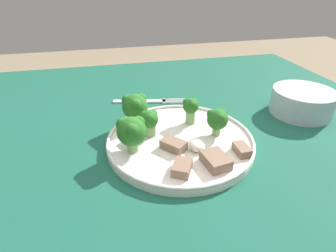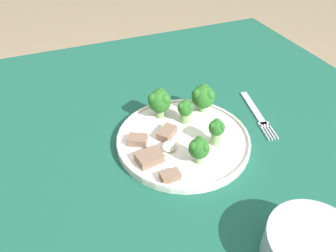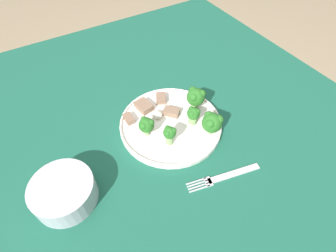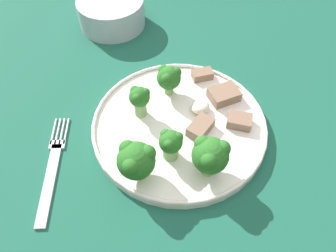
{
  "view_description": "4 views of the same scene",
  "coord_description": "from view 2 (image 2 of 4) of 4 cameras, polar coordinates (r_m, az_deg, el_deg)",
  "views": [
    {
      "loc": [
        0.36,
        -0.11,
        1.06
      ],
      "look_at": [
        -0.03,
        -0.02,
        0.83
      ],
      "focal_mm": 28.0,
      "sensor_mm": 36.0,
      "label": 1
    },
    {
      "loc": [
        0.18,
        0.47,
        1.23
      ],
      "look_at": [
        -0.01,
        -0.01,
        0.82
      ],
      "focal_mm": 35.0,
      "sensor_mm": 36.0,
      "label": 2
    },
    {
      "loc": [
        -0.44,
        0.25,
        1.32
      ],
      "look_at": [
        -0.06,
        0.03,
        0.81
      ],
      "focal_mm": 28.0,
      "sensor_mm": 36.0,
      "label": 3
    },
    {
      "loc": [
        -0.13,
        -0.3,
        1.2
      ],
      "look_at": [
        -0.06,
        -0.01,
        0.81
      ],
      "focal_mm": 35.0,
      "sensor_mm": 36.0,
      "label": 4
    }
  ],
  "objects": [
    {
      "name": "broccoli_floret_front_left",
      "position": [
        0.73,
        6.14,
        5.16
      ],
      "size": [
        0.05,
        0.05,
        0.06
      ],
      "color": "#7FA866",
      "rests_on": "dinner_plate"
    },
    {
      "name": "meat_slice_rear_slice",
      "position": [
        0.59,
        0.38,
        -8.67
      ],
      "size": [
        0.04,
        0.02,
        0.01
      ],
      "color": "#846651",
      "rests_on": "dinner_plate"
    },
    {
      "name": "meat_slice_front_slice",
      "position": [
        0.66,
        -5.32,
        -2.43
      ],
      "size": [
        0.05,
        0.04,
        0.02
      ],
      "color": "#846651",
      "rests_on": "dinner_plate"
    },
    {
      "name": "broccoli_floret_near_rim_left",
      "position": [
        0.65,
        8.44,
        -0.56
      ],
      "size": [
        0.03,
        0.03,
        0.06
      ],
      "color": "#7FA866",
      "rests_on": "dinner_plate"
    },
    {
      "name": "table",
      "position": [
        0.75,
        -0.6,
        -9.33
      ],
      "size": [
        1.15,
        1.08,
        0.78
      ],
      "color": "#195642",
      "rests_on": "ground_plane"
    },
    {
      "name": "cream_bowl",
      "position": [
        0.54,
        23.73,
        -19.25
      ],
      "size": [
        0.14,
        0.14,
        0.06
      ],
      "color": "#B7BCC6",
      "rests_on": "table"
    },
    {
      "name": "broccoli_floret_center_left",
      "position": [
        0.7,
        3.03,
        2.89
      ],
      "size": [
        0.03,
        0.03,
        0.05
      ],
      "color": "#7FA866",
      "rests_on": "dinner_plate"
    },
    {
      "name": "fork",
      "position": [
        0.79,
        15.23,
        2.08
      ],
      "size": [
        0.06,
        0.18,
        0.0
      ],
      "color": "silver",
      "rests_on": "table"
    },
    {
      "name": "meat_slice_middle_slice",
      "position": [
        0.62,
        -3.29,
        -5.52
      ],
      "size": [
        0.05,
        0.04,
        0.02
      ],
      "color": "#846651",
      "rests_on": "dinner_plate"
    },
    {
      "name": "broccoli_floret_back_left",
      "position": [
        0.6,
        5.43,
        -3.86
      ],
      "size": [
        0.04,
        0.04,
        0.05
      ],
      "color": "#7FA866",
      "rests_on": "dinner_plate"
    },
    {
      "name": "broccoli_floret_center_back",
      "position": [
        0.71,
        -1.48,
        4.37
      ],
      "size": [
        0.05,
        0.05,
        0.06
      ],
      "color": "#7FA866",
      "rests_on": "dinner_plate"
    },
    {
      "name": "sauce_dollop",
      "position": [
        0.64,
        -0.07,
        -3.61
      ],
      "size": [
        0.03,
        0.03,
        0.02
      ],
      "color": "silver",
      "rests_on": "dinner_plate"
    },
    {
      "name": "meat_slice_edge_slice",
      "position": [
        0.67,
        -0.19,
        -1.22
      ],
      "size": [
        0.05,
        0.05,
        0.02
      ],
      "color": "#846651",
      "rests_on": "dinner_plate"
    },
    {
      "name": "dinner_plate",
      "position": [
        0.68,
        2.65,
        -2.38
      ],
      "size": [
        0.27,
        0.27,
        0.02
      ],
      "color": "white",
      "rests_on": "table"
    }
  ]
}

